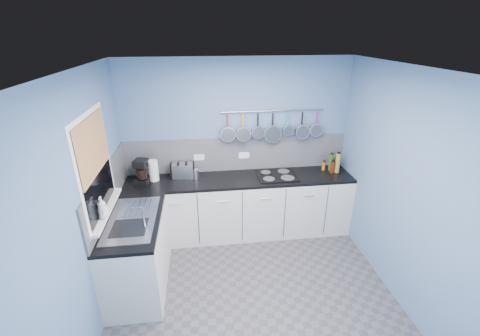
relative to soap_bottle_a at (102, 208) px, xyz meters
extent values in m
cube|color=#47474C|center=(1.53, -0.12, -1.18)|extent=(3.20, 3.00, 0.02)
cube|color=white|center=(1.53, -0.12, 1.34)|extent=(3.20, 3.00, 0.02)
cube|color=#4F709A|center=(1.53, 1.39, 0.08)|extent=(3.20, 0.02, 2.50)
cube|color=#4F709A|center=(1.53, -1.63, 0.08)|extent=(3.20, 0.02, 2.50)
cube|color=#4F709A|center=(-0.08, -0.12, 0.08)|extent=(0.02, 3.00, 2.50)
cube|color=#4F709A|center=(3.14, -0.12, 0.08)|extent=(0.02, 3.00, 2.50)
cube|color=gray|center=(1.53, 1.37, -0.02)|extent=(3.20, 0.02, 0.50)
cube|color=gray|center=(-0.06, 0.48, -0.02)|extent=(0.02, 1.80, 0.50)
cube|color=silver|center=(1.53, 1.08, -0.74)|extent=(3.20, 0.60, 0.86)
cube|color=black|center=(1.53, 1.08, -0.29)|extent=(3.20, 0.60, 0.04)
cube|color=silver|center=(0.23, 0.18, -0.74)|extent=(0.60, 1.20, 0.86)
cube|color=black|center=(0.23, 0.18, -0.29)|extent=(0.60, 1.20, 0.04)
cube|color=white|center=(-0.05, 0.18, 0.38)|extent=(0.01, 1.00, 1.10)
cube|color=black|center=(-0.04, 0.18, 0.38)|extent=(0.01, 0.90, 1.00)
cube|color=tan|center=(-0.03, 0.18, 0.61)|extent=(0.01, 0.90, 0.55)
cube|color=white|center=(-0.02, 0.18, -0.13)|extent=(0.10, 0.98, 0.03)
cube|color=silver|center=(0.23, 0.18, -0.27)|extent=(0.50, 0.95, 0.01)
cube|color=white|center=(0.98, 1.35, -0.04)|extent=(0.15, 0.01, 0.09)
cube|color=white|center=(1.63, 1.35, -0.04)|extent=(0.15, 0.01, 0.09)
cylinder|color=silver|center=(2.03, 1.33, 0.61)|extent=(1.45, 0.02, 0.02)
imported|color=white|center=(0.00, 0.00, 0.00)|extent=(0.09, 0.09, 0.24)
imported|color=white|center=(0.00, 0.01, -0.03)|extent=(0.10, 0.10, 0.17)
cylinder|color=white|center=(0.36, 1.15, -0.12)|extent=(0.16, 0.16, 0.29)
cube|color=silver|center=(0.74, 1.21, -0.17)|extent=(0.33, 0.21, 0.20)
cylinder|color=silver|center=(0.92, 1.14, -0.20)|extent=(0.11, 0.11, 0.13)
cube|color=black|center=(2.06, 1.09, -0.26)|extent=(0.55, 0.48, 0.01)
cylinder|color=black|center=(2.98, 1.19, -0.18)|extent=(0.05, 0.05, 0.19)
cylinder|color=#265919|center=(2.90, 1.19, -0.15)|extent=(0.06, 0.06, 0.25)
cylinder|color=#8C5914|center=(2.80, 1.20, -0.21)|extent=(0.05, 0.05, 0.12)
cylinder|color=olive|center=(2.96, 1.10, -0.13)|extent=(0.07, 0.07, 0.29)
cylinder|color=#4C190C|center=(2.89, 1.10, -0.18)|extent=(0.07, 0.07, 0.17)
camera|label=1|loc=(1.03, -2.92, 1.64)|focal=23.76mm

